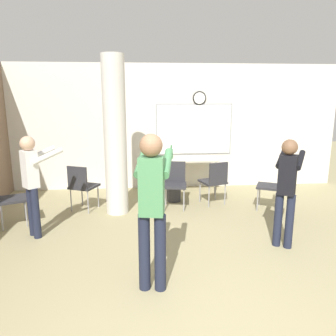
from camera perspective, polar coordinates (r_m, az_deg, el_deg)
wall_back at (r=7.51m, az=-0.39°, el=7.12°), size 8.00×0.15×2.80m
support_pillar at (r=5.86m, az=-9.20°, el=5.39°), size 0.40×0.40×2.80m
folding_table at (r=7.14m, az=2.44°, el=1.22°), size 1.49×0.68×0.77m
bottle_on_table at (r=7.11m, az=0.56°, el=2.57°), size 0.07×0.07×0.29m
waste_bin at (r=6.69m, az=1.01°, el=-4.22°), size 0.29×0.29×0.36m
chair_by_left_wall at (r=5.95m, az=-26.24°, el=-4.43°), size 0.57×0.57×0.87m
chair_mid_room at (r=6.39m, az=17.89°, el=-2.61°), size 0.59×0.59×0.87m
chair_table_front at (r=6.24m, az=1.19°, el=-2.33°), size 0.50×0.50×0.87m
chair_near_pillar at (r=6.25m, az=-14.77°, el=-2.74°), size 0.58×0.58×0.87m
chair_table_right at (r=6.44m, az=8.12°, el=-2.00°), size 0.55×0.55×0.87m
person_playing_front at (r=3.49m, az=-2.80°, el=-5.71°), size 0.46×0.70×1.74m
person_playing_side at (r=4.81m, az=19.99°, el=-2.76°), size 0.54×0.64×1.54m
person_watching_back at (r=5.25m, az=-22.56°, el=-1.72°), size 0.61×0.57×1.54m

